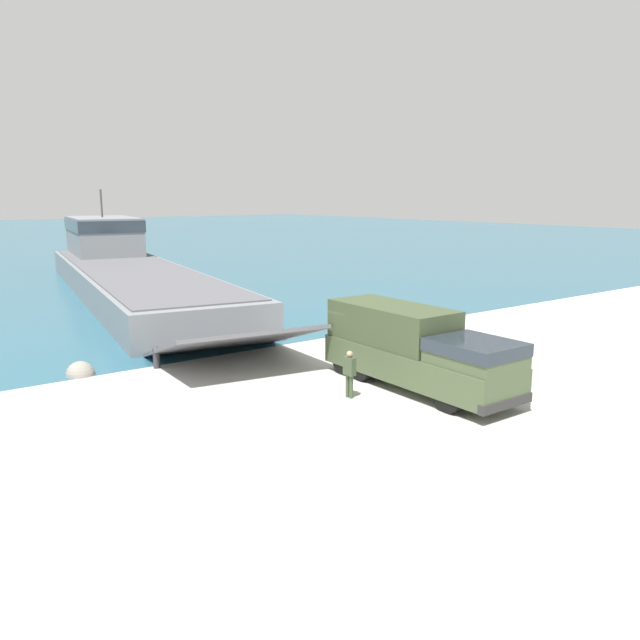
% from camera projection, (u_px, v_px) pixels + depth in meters
% --- Properties ---
extents(ground_plane, '(240.00, 240.00, 0.00)m').
position_uv_depth(ground_plane, '(348.00, 364.00, 26.59)').
color(ground_plane, '#B7B5AD').
extents(landing_craft, '(13.21, 42.68, 7.60)m').
position_uv_depth(landing_craft, '(124.00, 265.00, 47.57)').
color(landing_craft, gray).
rests_on(landing_craft, ground_plane).
extents(military_truck, '(2.46, 8.25, 2.96)m').
position_uv_depth(military_truck, '(416.00, 348.00, 23.04)').
color(military_truck, '#475638').
rests_on(military_truck, ground_plane).
extents(soldier_on_ramp, '(0.28, 0.46, 1.72)m').
position_uv_depth(soldier_on_ramp, '(350.00, 371.00, 22.00)').
color(soldier_on_ramp, '#3D4C33').
rests_on(soldier_on_ramp, ground_plane).
extents(mooring_bollard, '(0.32, 0.32, 0.94)m').
position_uv_depth(mooring_bollard, '(156.00, 356.00, 25.90)').
color(mooring_bollard, '#333338').
rests_on(mooring_bollard, ground_plane).
extents(shoreline_rock_a, '(1.08, 1.08, 1.08)m').
position_uv_depth(shoreline_rock_a, '(387.00, 332.00, 32.97)').
color(shoreline_rock_a, '#66605B').
rests_on(shoreline_rock_a, ground_plane).
extents(shoreline_rock_b, '(1.38, 1.38, 1.38)m').
position_uv_depth(shoreline_rock_b, '(380.00, 333.00, 32.51)').
color(shoreline_rock_b, gray).
rests_on(shoreline_rock_b, ground_plane).
extents(shoreline_rock_c, '(0.59, 0.59, 0.59)m').
position_uv_depth(shoreline_rock_c, '(403.00, 325.00, 34.56)').
color(shoreline_rock_c, gray).
rests_on(shoreline_rock_c, ground_plane).
extents(shoreline_rock_d, '(1.13, 1.13, 1.13)m').
position_uv_depth(shoreline_rock_d, '(80.00, 375.00, 24.98)').
color(shoreline_rock_d, gray).
rests_on(shoreline_rock_d, ground_plane).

